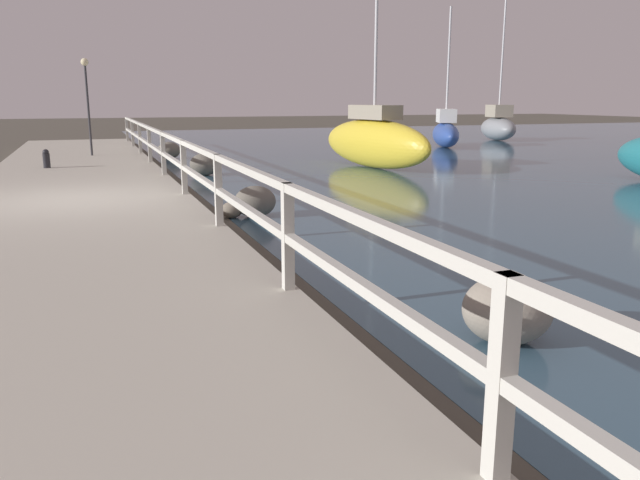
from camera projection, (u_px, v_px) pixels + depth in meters
ground_plane at (76, 213)px, 11.23m from camera, size 120.00×120.00×0.00m
dock_walkway at (76, 206)px, 11.21m from camera, size 4.11×36.00×0.24m
railing at (183, 157)px, 11.69m from camera, size 0.10×32.50×1.01m
boulder_upstream at (169, 150)px, 21.29m from camera, size 0.77×0.70×0.58m
boulder_near_dock at (205, 164)px, 16.66m from camera, size 0.79×0.71×0.59m
boulder_downstream at (232, 210)px, 10.72m from camera, size 0.37×0.34×0.28m
boulder_mid_strip at (255, 201)px, 10.79m from camera, size 0.72×0.65×0.54m
boulder_far_strip at (507, 309)px, 5.21m from camera, size 0.77×0.70×0.58m
mooring_bollard at (46, 158)px, 16.27m from camera, size 0.18×0.18×0.49m
dock_lamp at (87, 87)px, 19.45m from camera, size 0.24×0.24×3.00m
sailboat_gray at (498, 126)px, 30.68m from camera, size 2.14×3.58×7.46m
sailboat_yellow at (374, 141)px, 18.41m from camera, size 1.69×5.44×7.64m
sailboat_blue at (446, 132)px, 26.39m from camera, size 2.63×4.16×5.67m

